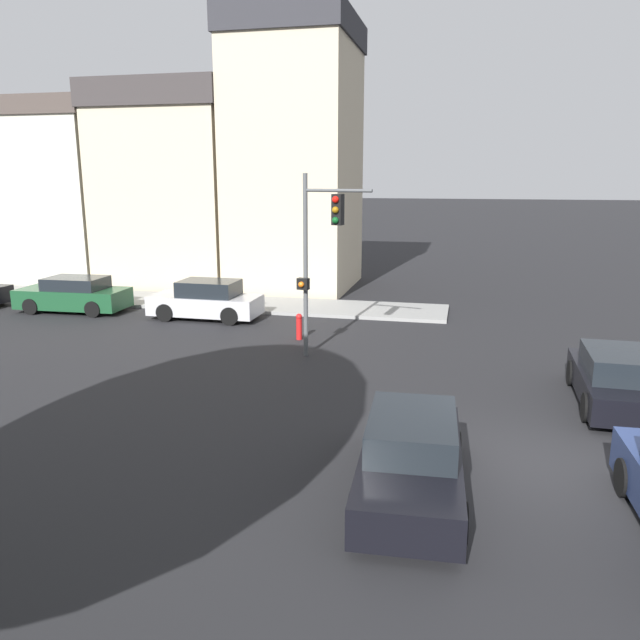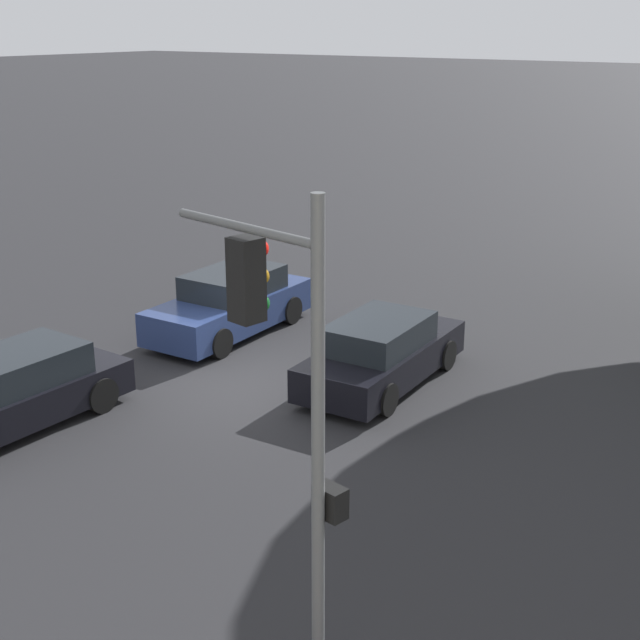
% 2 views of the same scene
% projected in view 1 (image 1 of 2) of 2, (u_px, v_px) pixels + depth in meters
% --- Properties ---
extents(ground_plane, '(300.00, 300.00, 0.00)m').
position_uv_depth(ground_plane, '(540.00, 467.00, 12.17)').
color(ground_plane, black).
extents(rowhouse_backdrop, '(7.77, 19.49, 12.91)m').
position_uv_depth(rowhouse_backdrop, '(185.00, 177.00, 32.23)').
color(rowhouse_backdrop, beige).
rests_on(rowhouse_backdrop, ground_plane).
extents(traffic_signal, '(0.55, 2.31, 5.63)m').
position_uv_depth(traffic_signal, '(320.00, 242.00, 18.69)').
color(traffic_signal, '#515456').
rests_on(traffic_signal, ground_plane).
extents(crossing_car_0, '(4.54, 2.01, 1.42)m').
position_uv_depth(crossing_car_0, '(411.00, 458.00, 11.05)').
color(crossing_car_0, black).
rests_on(crossing_car_0, ground_plane).
extents(crossing_car_2, '(4.34, 1.91, 1.42)m').
position_uv_depth(crossing_car_2, '(616.00, 380.00, 15.28)').
color(crossing_car_2, black).
rests_on(crossing_car_2, ground_plane).
extents(parked_car_0, '(1.92, 4.34, 1.54)m').
position_uv_depth(parked_car_0, '(206.00, 301.00, 24.68)').
color(parked_car_0, '#B7B7BC').
rests_on(parked_car_0, ground_plane).
extents(parked_car_1, '(2.09, 4.56, 1.46)m').
position_uv_depth(parked_car_1, '(74.00, 295.00, 26.00)').
color(parked_car_1, '#194728').
rests_on(parked_car_1, ground_plane).
extents(fire_hydrant, '(0.22, 0.22, 0.92)m').
position_uv_depth(fire_hydrant, '(299.00, 326.00, 21.57)').
color(fire_hydrant, red).
rests_on(fire_hydrant, ground_plane).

